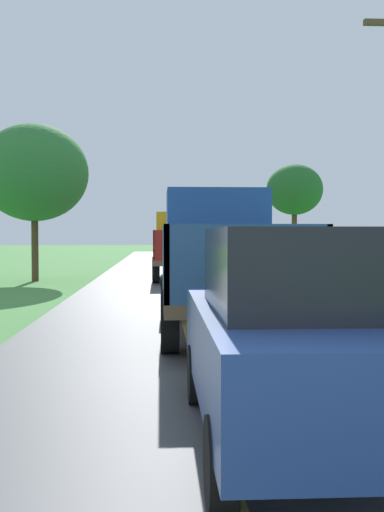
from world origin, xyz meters
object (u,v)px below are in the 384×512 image
object	(u,v)px
banana_truck_near	(220,257)
banana_truck_far	(181,245)
roadside_tree_near_left	(295,190)
roadside_tree_far_left	(34,173)
following_car	(294,333)

from	to	relation	value
banana_truck_near	banana_truck_far	xyz separation A→B (m)	(-0.30, 13.23, -0.02)
roadside_tree_near_left	roadside_tree_far_left	distance (m)	13.89
banana_truck_far	roadside_tree_near_left	size ratio (longest dim) A/B	1.03
banana_truck_near	following_car	distance (m)	6.60
roadside_tree_far_left	following_car	bearing A→B (deg)	-72.12
banana_truck_near	following_car	world-z (taller)	banana_truck_near
following_car	roadside_tree_far_left	bearing A→B (deg)	107.88
following_car	banana_truck_far	bearing A→B (deg)	90.83
banana_truck_far	roadside_tree_far_left	xyz separation A→B (m)	(-6.02, -0.28, 2.97)
roadside_tree_near_left	following_car	bearing A→B (deg)	-102.81
banana_truck_near	following_car	xyz separation A→B (m)	(-0.01, -6.59, -0.41)
banana_truck_near	banana_truck_far	bearing A→B (deg)	91.28
banana_truck_far	following_car	xyz separation A→B (m)	(0.29, -19.82, -0.39)
banana_truck_near	roadside_tree_near_left	xyz separation A→B (m)	(5.93, 19.52, 2.78)
banana_truck_near	roadside_tree_near_left	distance (m)	20.59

